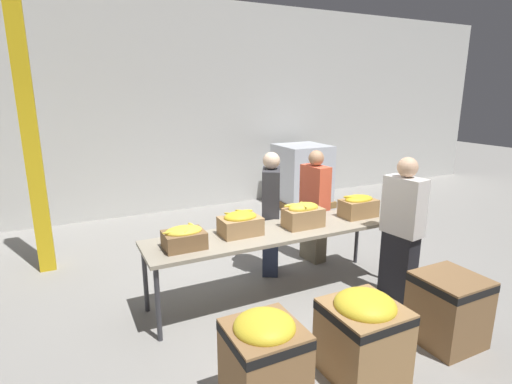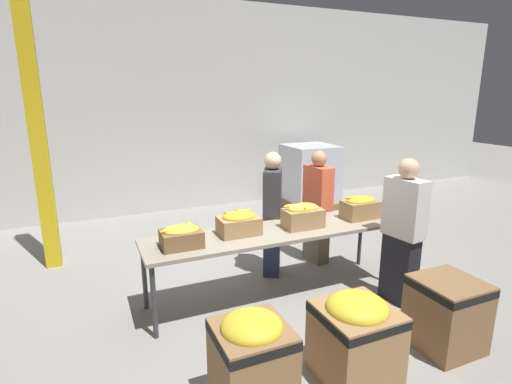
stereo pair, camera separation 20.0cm
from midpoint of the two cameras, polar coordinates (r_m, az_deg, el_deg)
ground_plane at (r=4.84m, az=3.95°, el=-14.38°), size 30.00×30.00×0.00m
wall_back at (r=7.95m, az=-9.28°, el=11.75°), size 16.00×0.08×4.00m
sorting_table at (r=4.54m, az=4.11°, el=-6.12°), size 2.98×0.71×0.79m
banana_box_0 at (r=4.07m, az=-9.23°, el=-6.20°), size 0.43×0.30×0.23m
banana_box_1 at (r=4.35m, az=-1.15°, el=-4.42°), size 0.44×0.33×0.26m
banana_box_2 at (r=4.60m, az=7.96°, el=-3.32°), size 0.45×0.26×0.29m
banana_box_3 at (r=5.09m, az=15.79°, el=-2.08°), size 0.45×0.27×0.29m
volunteer_0 at (r=5.09m, az=3.47°, el=-3.24°), size 0.40×0.48×1.59m
volunteer_1 at (r=4.69m, az=21.37°, el=-5.46°), size 0.28×0.47×1.64m
volunteer_2 at (r=5.52m, az=9.78°, el=-2.22°), size 0.25×0.44×1.55m
donation_bin_0 at (r=3.12m, az=1.41°, el=-23.04°), size 0.53×0.53×0.80m
donation_bin_1 at (r=3.56m, az=15.68°, el=-19.07°), size 0.59×0.59×0.74m
donation_bin_2 at (r=4.23m, az=26.85°, el=-14.99°), size 0.56×0.56×0.67m
support_pillar at (r=5.74m, az=-28.13°, el=9.41°), size 0.20×0.20×4.00m
pallet_stack_0 at (r=8.28m, az=8.39°, el=2.22°), size 1.05×1.05×1.26m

